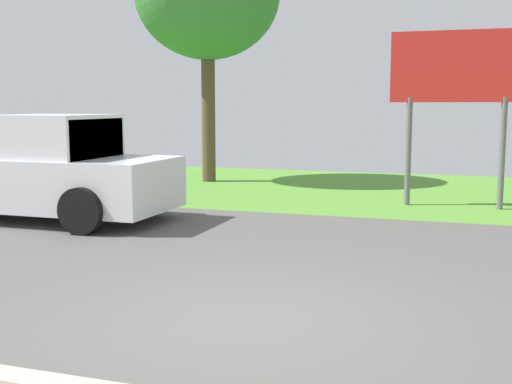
% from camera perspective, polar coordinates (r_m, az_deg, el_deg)
% --- Properties ---
extents(ground_plane, '(40.00, 22.00, 0.20)m').
position_cam_1_polar(ground_plane, '(9.16, 5.51, -5.66)').
color(ground_plane, '#565451').
extents(pickup_truck, '(5.20, 2.28, 1.88)m').
position_cam_1_polar(pickup_truck, '(12.42, -18.99, 1.78)').
color(pickup_truck, silver).
rests_on(pickup_truck, ground_plane).
extents(roadside_billboard, '(2.60, 0.12, 3.50)m').
position_cam_1_polar(roadside_billboard, '(13.59, 17.23, 9.42)').
color(roadside_billboard, slate).
rests_on(roadside_billboard, ground_plane).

